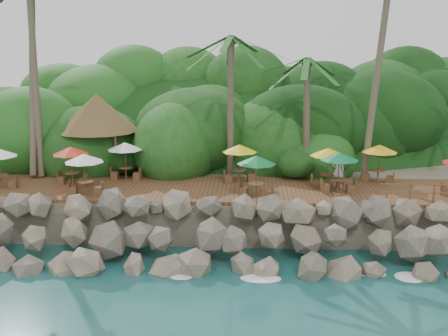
{
  "coord_description": "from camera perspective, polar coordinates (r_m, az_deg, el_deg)",
  "views": [
    {
      "loc": [
        1.26,
        -20.27,
        9.59
      ],
      "look_at": [
        0.0,
        6.0,
        3.4
      ],
      "focal_mm": 41.39,
      "sensor_mm": 36.0,
      "label": 1
    }
  ],
  "objects": [
    {
      "name": "foam_line",
      "position": [
        22.72,
        -0.71,
        -11.64
      ],
      "size": [
        25.2,
        0.8,
        0.06
      ],
      "color": "white",
      "rests_on": "ground"
    },
    {
      "name": "palapa",
      "position": [
        31.63,
        -13.87,
        5.96
      ],
      "size": [
        4.91,
        4.91,
        4.6
      ],
      "color": "brown",
      "rests_on": "ground"
    },
    {
      "name": "jungle_foliage",
      "position": [
        36.58,
        0.68,
        -1.96
      ],
      "size": [
        44.0,
        16.0,
        12.0
      ],
      "primitive_type": null,
      "color": "#143811",
      "rests_on": "ground"
    },
    {
      "name": "ground",
      "position": [
        22.46,
        -0.75,
        -12.03
      ],
      "size": [
        140.0,
        140.0,
        0.0
      ],
      "primitive_type": "plane",
      "color": "#19514F",
      "rests_on": "ground"
    },
    {
      "name": "terrace",
      "position": [
        27.32,
        0.0,
        -2.45
      ],
      "size": [
        26.0,
        5.0,
        0.2
      ],
      "primitive_type": "cube",
      "color": "brown",
      "rests_on": "land_base"
    },
    {
      "name": "dining_clusters",
      "position": [
        26.88,
        0.33,
        1.37
      ],
      "size": [
        25.55,
        5.15,
        2.12
      ],
      "color": "brown",
      "rests_on": "terrace"
    },
    {
      "name": "waiter",
      "position": [
        27.86,
        12.48,
        -0.28
      ],
      "size": [
        0.72,
        0.51,
        1.86
      ],
      "primitive_type": "imported",
      "rotation": [
        0.0,
        0.0,
        3.24
      ],
      "color": "white",
      "rests_on": "terrace"
    },
    {
      "name": "land_base",
      "position": [
        37.29,
        0.74,
        -0.0
      ],
      "size": [
        32.0,
        25.2,
        2.1
      ],
      "primitive_type": "cube",
      "color": "gray",
      "rests_on": "ground"
    },
    {
      "name": "jungle_hill",
      "position": [
        44.83,
        1.08,
        0.89
      ],
      "size": [
        44.8,
        28.0,
        15.4
      ],
      "primitive_type": "ellipsoid",
      "color": "#143811",
      "rests_on": "ground"
    },
    {
      "name": "seawall",
      "position": [
        23.85,
        -0.47,
        -7.48
      ],
      "size": [
        29.0,
        4.0,
        2.3
      ],
      "primitive_type": null,
      "color": "gray",
      "rests_on": "ground"
    }
  ]
}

